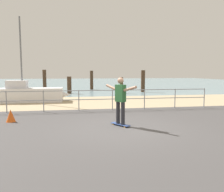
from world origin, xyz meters
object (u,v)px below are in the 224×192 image
(skateboard, at_px, (120,124))
(skateboarder, at_px, (120,98))
(sailboat, at_px, (30,94))
(traffic_cone, at_px, (11,116))

(skateboard, height_order, skateboarder, skateboarder)
(sailboat, height_order, skateboarder, sailboat)
(skateboarder, height_order, traffic_cone, skateboarder)
(sailboat, bearing_deg, traffic_cone, -86.32)
(traffic_cone, bearing_deg, skateboard, -18.15)
(sailboat, xyz_separation_m, traffic_cone, (0.39, -6.02, -0.27))
(sailboat, relative_size, traffic_cone, 10.67)
(skateboarder, xyz_separation_m, traffic_cone, (-4.02, 1.32, -0.77))
(traffic_cone, bearing_deg, skateboarder, -18.15)
(skateboarder, bearing_deg, sailboat, 120.97)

